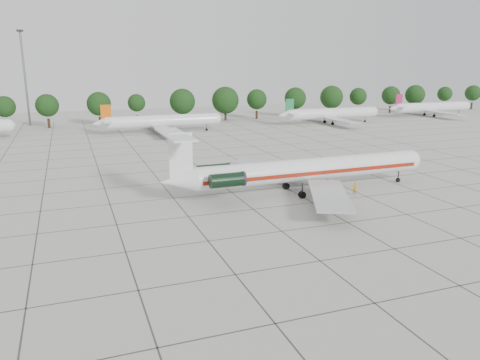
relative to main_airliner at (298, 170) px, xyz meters
The scene contains 9 objects.
ground 9.99m from the main_airliner, 150.79° to the right, with size 260.00×260.00×0.00m, color #AEAEA7.
apron_joints 13.64m from the main_airliner, 128.50° to the left, with size 170.00×170.00×0.02m, color #383838.
main_airliner is the anchor object (origin of this frame).
ground_crew 7.91m from the main_airliner, 26.24° to the right, with size 0.62×0.41×1.70m, color orange.
bg_airliner_c 60.99m from the main_airliner, 96.10° to the left, with size 28.24×27.20×7.40m.
bg_airliner_d 74.79m from the main_airliner, 55.68° to the left, with size 28.24×27.20×7.40m.
bg_airliner_e 106.60m from the main_airliner, 39.09° to the left, with size 28.24×27.20×7.40m.
tree_line 82.87m from the main_airliner, 103.93° to the left, with size 249.86×8.44×10.22m.
floodlight_mast 96.03m from the main_airliner, 113.65° to the left, with size 1.60×1.60×25.45m.
Camera 1 is at (-19.99, -49.69, 17.20)m, focal length 35.00 mm.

